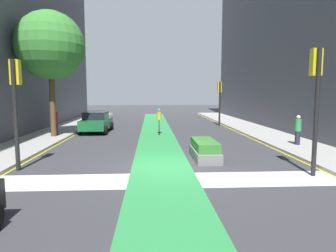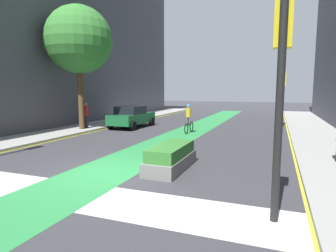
{
  "view_description": "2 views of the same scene",
  "coord_description": "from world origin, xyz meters",
  "px_view_note": "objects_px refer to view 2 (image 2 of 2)",
  "views": [
    {
      "loc": [
        -0.56,
        -11.92,
        2.98
      ],
      "look_at": [
        0.29,
        3.25,
        1.28
      ],
      "focal_mm": 31.95,
      "sensor_mm": 36.0,
      "label": 1
    },
    {
      "loc": [
        5.2,
        -7.89,
        2.74
      ],
      "look_at": [
        -0.11,
        6.09,
        0.85
      ],
      "focal_mm": 30.64,
      "sensor_mm": 36.0,
      "label": 2
    }
  ],
  "objects_px": {
    "pedestrian_sidewalk_left_a": "(86,115)",
    "car_green_left_far": "(132,117)",
    "traffic_signal_near_right": "(281,69)",
    "traffic_signal_far_right": "(283,89)",
    "median_planter": "(171,158)",
    "street_tree_near": "(79,40)",
    "cyclist_in_lane": "(189,118)"
  },
  "relations": [
    {
      "from": "traffic_signal_near_right",
      "to": "traffic_signal_far_right",
      "type": "xyz_separation_m",
      "value": [
        0.33,
        16.37,
        -0.38
      ]
    },
    {
      "from": "traffic_signal_near_right",
      "to": "traffic_signal_far_right",
      "type": "distance_m",
      "value": 16.37
    },
    {
      "from": "traffic_signal_far_right",
      "to": "street_tree_near",
      "type": "height_order",
      "value": "street_tree_near"
    },
    {
      "from": "traffic_signal_far_right",
      "to": "median_planter",
      "type": "height_order",
      "value": "traffic_signal_far_right"
    },
    {
      "from": "median_planter",
      "to": "car_green_left_far",
      "type": "bearing_deg",
      "value": 124.72
    },
    {
      "from": "traffic_signal_near_right",
      "to": "street_tree_near",
      "type": "distance_m",
      "value": 15.69
    },
    {
      "from": "pedestrian_sidewalk_left_a",
      "to": "car_green_left_far",
      "type": "bearing_deg",
      "value": 45.21
    },
    {
      "from": "traffic_signal_far_right",
      "to": "median_planter",
      "type": "distance_m",
      "value": 14.21
    },
    {
      "from": "cyclist_in_lane",
      "to": "street_tree_near",
      "type": "height_order",
      "value": "street_tree_near"
    },
    {
      "from": "traffic_signal_near_right",
      "to": "cyclist_in_lane",
      "type": "relative_size",
      "value": 2.44
    },
    {
      "from": "traffic_signal_far_right",
      "to": "pedestrian_sidewalk_left_a",
      "type": "relative_size",
      "value": 2.27
    },
    {
      "from": "traffic_signal_near_right",
      "to": "car_green_left_far",
      "type": "xyz_separation_m",
      "value": [
        -9.93,
        12.27,
        -2.36
      ]
    },
    {
      "from": "median_planter",
      "to": "pedestrian_sidewalk_left_a",
      "type": "bearing_deg",
      "value": 141.08
    },
    {
      "from": "car_green_left_far",
      "to": "pedestrian_sidewalk_left_a",
      "type": "height_order",
      "value": "pedestrian_sidewalk_left_a"
    },
    {
      "from": "traffic_signal_near_right",
      "to": "street_tree_near",
      "type": "xyz_separation_m",
      "value": [
        -12.19,
        9.47,
        2.77
      ]
    },
    {
      "from": "street_tree_near",
      "to": "cyclist_in_lane",
      "type": "bearing_deg",
      "value": 13.45
    },
    {
      "from": "pedestrian_sidewalk_left_a",
      "to": "median_planter",
      "type": "distance_m",
      "value": 11.33
    },
    {
      "from": "traffic_signal_far_right",
      "to": "cyclist_in_lane",
      "type": "relative_size",
      "value": 2.13
    },
    {
      "from": "pedestrian_sidewalk_left_a",
      "to": "traffic_signal_near_right",
      "type": "bearing_deg",
      "value": -39.24
    },
    {
      "from": "street_tree_near",
      "to": "traffic_signal_near_right",
      "type": "bearing_deg",
      "value": -37.84
    },
    {
      "from": "street_tree_near",
      "to": "car_green_left_far",
      "type": "bearing_deg",
      "value": 51.03
    },
    {
      "from": "pedestrian_sidewalk_left_a",
      "to": "street_tree_near",
      "type": "xyz_separation_m",
      "value": [
        0.02,
        -0.5,
        4.89
      ]
    },
    {
      "from": "cyclist_in_lane",
      "to": "car_green_left_far",
      "type": "bearing_deg",
      "value": 166.3
    },
    {
      "from": "traffic_signal_near_right",
      "to": "pedestrian_sidewalk_left_a",
      "type": "distance_m",
      "value": 15.91
    },
    {
      "from": "traffic_signal_far_right",
      "to": "traffic_signal_near_right",
      "type": "bearing_deg",
      "value": -91.16
    },
    {
      "from": "traffic_signal_far_right",
      "to": "median_planter",
      "type": "relative_size",
      "value": 1.42
    },
    {
      "from": "traffic_signal_near_right",
      "to": "traffic_signal_far_right",
      "type": "height_order",
      "value": "traffic_signal_near_right"
    },
    {
      "from": "traffic_signal_far_right",
      "to": "median_planter",
      "type": "bearing_deg",
      "value": -105.5
    },
    {
      "from": "traffic_signal_far_right",
      "to": "pedestrian_sidewalk_left_a",
      "type": "bearing_deg",
      "value": -152.99
    },
    {
      "from": "car_green_left_far",
      "to": "cyclist_in_lane",
      "type": "xyz_separation_m",
      "value": [
        4.68,
        -1.14,
        0.17
      ]
    },
    {
      "from": "car_green_left_far",
      "to": "street_tree_near",
      "type": "xyz_separation_m",
      "value": [
        -2.27,
        -2.8,
        5.13
      ]
    },
    {
      "from": "traffic_signal_near_right",
      "to": "median_planter",
      "type": "height_order",
      "value": "traffic_signal_near_right"
    }
  ]
}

